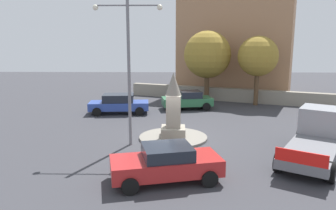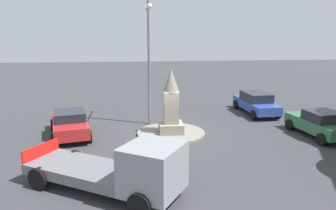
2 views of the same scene
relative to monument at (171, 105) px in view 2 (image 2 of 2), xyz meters
name	(u,v)px [view 2 (image 2 of 2)]	position (x,y,z in m)	size (l,w,h in m)	color
ground_plane	(171,134)	(0.00, 0.00, -1.70)	(80.00, 80.00, 0.00)	#38383D
traffic_island	(171,133)	(0.00, 0.00, -1.63)	(3.83, 3.83, 0.13)	gray
monument	(171,105)	(0.00, 0.00, 0.00)	(1.33, 1.33, 3.61)	gray
streetlamp	(149,49)	(2.26, 1.10, 2.94)	(3.45, 0.28, 7.71)	slate
car_blue_waiting	(256,102)	(4.16, -6.40, -0.93)	(4.57, 2.23, 1.49)	#2D479E
car_green_near_island	(320,123)	(-1.12, -8.15, -0.95)	(4.19, 2.52, 1.47)	#2D6B42
car_red_parked_right	(70,123)	(0.24, 5.62, -0.96)	(4.55, 2.80, 1.43)	#B22323
truck_grey_approaching	(123,170)	(-6.94, 2.45, -0.72)	(4.90, 6.26, 2.11)	gray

